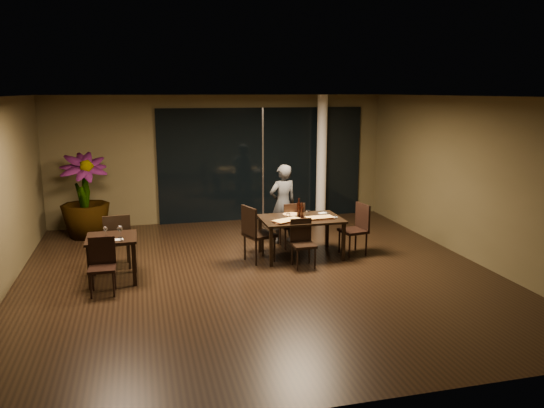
{
  "coord_description": "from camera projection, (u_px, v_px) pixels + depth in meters",
  "views": [
    {
      "loc": [
        -1.9,
        -8.45,
        3.09
      ],
      "look_at": [
        0.44,
        0.78,
        1.05
      ],
      "focal_mm": 35.0,
      "sensor_mm": 36.0,
      "label": 1
    }
  ],
  "objects": [
    {
      "name": "ground",
      "position": [
        259.0,
        274.0,
        9.11
      ],
      "size": [
        8.0,
        8.0,
        0.0
      ],
      "primitive_type": "plane",
      "color": "black",
      "rests_on": "ground"
    },
    {
      "name": "wall_back",
      "position": [
        221.0,
        159.0,
        12.63
      ],
      "size": [
        8.0,
        0.1,
        3.0
      ],
      "primitive_type": "cube",
      "color": "#463E25",
      "rests_on": "ground"
    },
    {
      "name": "wall_front",
      "position": [
        353.0,
        264.0,
        4.95
      ],
      "size": [
        8.0,
        0.1,
        3.0
      ],
      "primitive_type": "cube",
      "color": "#463E25",
      "rests_on": "ground"
    },
    {
      "name": "wall_right",
      "position": [
        472.0,
        179.0,
        9.76
      ],
      "size": [
        0.1,
        8.0,
        3.0
      ],
      "primitive_type": "cube",
      "color": "#463E25",
      "rests_on": "ground"
    },
    {
      "name": "ceiling",
      "position": [
        258.0,
        95.0,
        8.48
      ],
      "size": [
        8.0,
        8.0,
        0.04
      ],
      "primitive_type": "cube",
      "color": "silver",
      "rests_on": "wall_back"
    },
    {
      "name": "window_panel",
      "position": [
        262.0,
        164.0,
        12.82
      ],
      "size": [
        5.0,
        0.06,
        2.7
      ],
      "primitive_type": "cube",
      "color": "black",
      "rests_on": "ground"
    },
    {
      "name": "column",
      "position": [
        322.0,
        158.0,
        12.83
      ],
      "size": [
        0.24,
        0.24,
        3.0
      ],
      "primitive_type": "cylinder",
      "color": "white",
      "rests_on": "ground"
    },
    {
      "name": "main_table",
      "position": [
        301.0,
        222.0,
        9.96
      ],
      "size": [
        1.5,
        1.0,
        0.75
      ],
      "color": "black",
      "rests_on": "ground"
    },
    {
      "name": "side_table",
      "position": [
        112.0,
        244.0,
        8.69
      ],
      "size": [
        0.8,
        0.8,
        0.75
      ],
      "color": "black",
      "rests_on": "ground"
    },
    {
      "name": "chair_main_far",
      "position": [
        292.0,
        223.0,
        10.53
      ],
      "size": [
        0.45,
        0.45,
        0.93
      ],
      "rotation": [
        0.0,
        0.0,
        3.18
      ],
      "color": "black",
      "rests_on": "ground"
    },
    {
      "name": "chair_main_near",
      "position": [
        302.0,
        240.0,
        9.46
      ],
      "size": [
        0.4,
        0.4,
        0.85
      ],
      "rotation": [
        0.0,
        0.0,
        0.01
      ],
      "color": "black",
      "rests_on": "ground"
    },
    {
      "name": "chair_main_left",
      "position": [
        255.0,
        231.0,
        9.66
      ],
      "size": [
        0.62,
        0.62,
        1.05
      ],
      "rotation": [
        0.0,
        0.0,
        1.91
      ],
      "color": "black",
      "rests_on": "ground"
    },
    {
      "name": "chair_main_right",
      "position": [
        357.0,
        226.0,
        10.15
      ],
      "size": [
        0.52,
        0.52,
        0.98
      ],
      "rotation": [
        0.0,
        0.0,
        -1.4
      ],
      "color": "black",
      "rests_on": "ground"
    },
    {
      "name": "chair_side_far",
      "position": [
        117.0,
        238.0,
        9.3
      ],
      "size": [
        0.5,
        0.5,
        0.99
      ],
      "rotation": [
        0.0,
        0.0,
        3.24
      ],
      "color": "black",
      "rests_on": "ground"
    },
    {
      "name": "chair_side_near",
      "position": [
        102.0,
        262.0,
        8.2
      ],
      "size": [
        0.41,
        0.41,
        0.87
      ],
      "rotation": [
        0.0,
        0.0,
        -0.02
      ],
      "color": "black",
      "rests_on": "ground"
    },
    {
      "name": "diner",
      "position": [
        283.0,
        204.0,
        10.86
      ],
      "size": [
        0.62,
        0.49,
        1.63
      ],
      "primitive_type": "imported",
      "rotation": [
        0.0,
        0.0,
        3.38
      ],
      "color": "#313437",
      "rests_on": "ground"
    },
    {
      "name": "potted_plant",
      "position": [
        84.0,
        196.0,
        11.25
      ],
      "size": [
        1.18,
        1.18,
        1.8
      ],
      "primitive_type": "imported",
      "rotation": [
        0.0,
        0.0,
        0.23
      ],
      "color": "#1C4C19",
      "rests_on": "ground"
    },
    {
      "name": "pizza_board_left",
      "position": [
        287.0,
        221.0,
        9.66
      ],
      "size": [
        0.58,
        0.36,
        0.01
      ],
      "primitive_type": "cube",
      "rotation": [
        0.0,
        0.0,
        0.17
      ],
      "color": "#4B2918",
      "rests_on": "main_table"
    },
    {
      "name": "pizza_board_right",
      "position": [
        320.0,
        218.0,
        9.87
      ],
      "size": [
        0.52,
        0.27,
        0.01
      ],
      "primitive_type": "cube",
      "rotation": [
        0.0,
        0.0,
        0.03
      ],
      "color": "#492817",
      "rests_on": "main_table"
    },
    {
      "name": "oblong_pizza_left",
      "position": [
        287.0,
        220.0,
        9.66
      ],
      "size": [
        0.56,
        0.42,
        0.02
      ],
      "primitive_type": null,
      "rotation": [
        0.0,
        0.0,
        0.42
      ],
      "color": "maroon",
      "rests_on": "pizza_board_left"
    },
    {
      "name": "oblong_pizza_right",
      "position": [
        320.0,
        218.0,
        9.87
      ],
      "size": [
        0.5,
        0.26,
        0.02
      ],
      "primitive_type": null,
      "rotation": [
        0.0,
        0.0,
        0.07
      ],
      "color": "#681309",
      "rests_on": "pizza_board_right"
    },
    {
      "name": "round_pizza",
      "position": [
        291.0,
        214.0,
        10.19
      ],
      "size": [
        0.31,
        0.31,
        0.01
      ],
      "primitive_type": "cylinder",
      "color": "#B13313",
      "rests_on": "main_table"
    },
    {
      "name": "bottle_a",
      "position": [
        299.0,
        210.0,
        9.98
      ],
      "size": [
        0.06,
        0.06,
        0.28
      ],
      "primitive_type": null,
      "color": "black",
      "rests_on": "main_table"
    },
    {
      "name": "bottle_b",
      "position": [
        302.0,
        210.0,
        9.93
      ],
      "size": [
        0.06,
        0.06,
        0.29
      ],
      "primitive_type": null,
      "color": "black",
      "rests_on": "main_table"
    },
    {
      "name": "bottle_c",
      "position": [
        299.0,
        207.0,
        10.05
      ],
      "size": [
        0.08,
        0.08,
        0.34
      ],
      "primitive_type": null,
      "color": "black",
      "rests_on": "main_table"
    },
    {
      "name": "tumbler_left",
      "position": [
        288.0,
        216.0,
        9.92
      ],
      "size": [
        0.08,
        0.08,
        0.09
      ],
      "primitive_type": "cylinder",
      "color": "white",
      "rests_on": "main_table"
    },
    {
      "name": "tumbler_right",
      "position": [
        308.0,
        213.0,
        10.15
      ],
      "size": [
        0.08,
        0.08,
        0.1
      ],
      "primitive_type": "cylinder",
      "color": "white",
      "rests_on": "main_table"
    },
    {
      "name": "napkin_near",
      "position": [
        332.0,
        218.0,
        9.95
      ],
      "size": [
        0.19,
        0.13,
        0.01
      ],
      "primitive_type": "cube",
      "rotation": [
        0.0,
        0.0,
        -0.17
      ],
      "color": "white",
      "rests_on": "main_table"
    },
    {
      "name": "napkin_far",
      "position": [
        323.0,
        213.0,
        10.31
      ],
      "size": [
        0.2,
        0.14,
        0.01
      ],
      "primitive_type": "cube",
      "rotation": [
        0.0,
        0.0,
        0.27
      ],
      "color": "white",
      "rests_on": "main_table"
    },
    {
      "name": "wine_glass_a",
      "position": [
        105.0,
        232.0,
        8.66
      ],
      "size": [
        0.07,
        0.07,
        0.16
      ],
      "primitive_type": null,
      "color": "white",
      "rests_on": "side_table"
    },
    {
      "name": "wine_glass_b",
      "position": [
        120.0,
        232.0,
        8.59
      ],
      "size": [
        0.08,
        0.08,
        0.19
      ],
      "primitive_type": null,
      "color": "white",
      "rests_on": "side_table"
    },
    {
      "name": "side_napkin",
      "position": [
        117.0,
        240.0,
        8.45
      ],
      "size": [
        0.19,
        0.13,
        0.01
      ],
      "primitive_type": "cube",
      "rotation": [
        0.0,
        0.0,
        0.11
      ],
      "color": "white",
      "rests_on": "side_table"
    }
  ]
}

